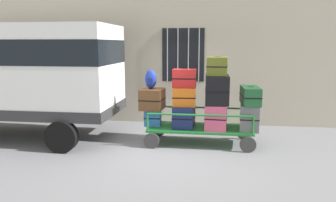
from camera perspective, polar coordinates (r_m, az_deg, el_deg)
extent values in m
plane|color=gray|center=(7.38, 0.71, -8.23)|extent=(40.00, 40.00, 0.00)
cube|color=#BCB29E|center=(9.51, 2.63, 11.14)|extent=(12.00, 0.30, 5.00)
cube|color=black|center=(9.34, 2.68, 8.09)|extent=(1.20, 0.04, 1.50)
cylinder|color=gray|center=(9.35, -0.12, 8.10)|extent=(0.03, 0.03, 1.50)
cylinder|color=gray|center=(9.31, 1.73, 8.09)|extent=(0.03, 0.03, 1.50)
cylinder|color=gray|center=(9.29, 3.59, 8.07)|extent=(0.03, 0.03, 1.50)
cylinder|color=gray|center=(9.27, 5.45, 8.04)|extent=(0.03, 0.03, 1.50)
cube|color=white|center=(8.75, -25.14, 5.07)|extent=(4.89, 1.98, 2.10)
cube|color=black|center=(8.73, -25.35, 7.86)|extent=(4.91, 2.00, 0.55)
cube|color=#2D2D30|center=(8.86, -24.70, -0.93)|extent=(4.93, 2.02, 0.24)
cylinder|color=black|center=(7.35, -18.20, -5.97)|extent=(0.70, 0.22, 0.70)
cube|color=#1E722D|center=(7.62, 5.62, -4.77)|extent=(2.39, 0.95, 0.05)
cylinder|color=#383838|center=(7.23, 13.88, -7.47)|extent=(0.35, 0.06, 0.35)
cylinder|color=#383838|center=(8.18, 13.16, -5.39)|extent=(0.35, 0.06, 0.35)
cylinder|color=#383838|center=(7.31, -2.92, -7.00)|extent=(0.35, 0.06, 0.35)
cylinder|color=#383838|center=(8.25, -1.64, -5.01)|extent=(0.35, 0.06, 0.35)
cylinder|color=#1E722D|center=(7.19, 14.76, -4.17)|extent=(0.04, 0.04, 0.38)
cylinder|color=#1E722D|center=(8.04, 14.02, -2.66)|extent=(0.04, 0.04, 0.38)
cylinder|color=#1E722D|center=(7.27, -3.63, -3.70)|extent=(0.04, 0.04, 0.38)
cylinder|color=#1E722D|center=(8.11, -2.42, -2.25)|extent=(0.04, 0.04, 0.38)
cylinder|color=#1E722D|center=(7.10, 5.54, -2.49)|extent=(2.31, 0.04, 0.04)
cylinder|color=#1E722D|center=(7.95, 5.79, -1.14)|extent=(2.31, 0.04, 0.04)
cube|color=#3372C6|center=(7.69, -2.68, -2.87)|extent=(0.39, 0.34, 0.40)
cube|color=black|center=(7.69, -2.68, -2.87)|extent=(0.40, 0.35, 0.02)
cube|color=black|center=(7.65, -2.69, -1.46)|extent=(0.13, 0.04, 0.02)
cube|color=brown|center=(7.57, -2.77, 0.35)|extent=(0.55, 0.62, 0.48)
cube|color=black|center=(7.57, -2.77, 0.35)|extent=(0.56, 0.63, 0.02)
cube|color=black|center=(7.53, -2.78, 2.11)|extent=(0.16, 0.04, 0.02)
cube|color=navy|center=(7.59, 2.85, -2.66)|extent=(0.50, 0.72, 0.50)
cube|color=black|center=(7.59, 2.85, -2.66)|extent=(0.51, 0.73, 0.02)
cube|color=black|center=(7.54, 2.87, -0.86)|extent=(0.16, 0.04, 0.02)
cube|color=orange|center=(7.48, 2.87, 0.79)|extent=(0.54, 0.50, 0.42)
cube|color=black|center=(7.48, 2.87, 0.79)|extent=(0.55, 0.51, 0.02)
cube|color=black|center=(7.45, 2.88, 2.36)|extent=(0.16, 0.04, 0.02)
cube|color=#B21E1E|center=(7.45, 2.91, 4.04)|extent=(0.54, 0.37, 0.41)
cube|color=black|center=(7.45, 2.91, 4.04)|extent=(0.55, 0.38, 0.02)
cube|color=black|center=(7.43, 2.93, 5.57)|extent=(0.16, 0.03, 0.02)
cube|color=#CC4C72|center=(7.52, 8.48, -2.58)|extent=(0.52, 0.86, 0.57)
cube|color=black|center=(7.52, 8.48, -2.58)|extent=(0.53, 0.87, 0.02)
cube|color=black|center=(7.46, 8.54, -0.46)|extent=(0.16, 0.04, 0.02)
cube|color=black|center=(7.41, 8.60, 2.06)|extent=(0.53, 0.82, 0.64)
cube|color=black|center=(7.41, 8.60, 2.06)|extent=(0.54, 0.83, 0.02)
cube|color=black|center=(7.37, 8.67, 4.48)|extent=(0.16, 0.03, 0.02)
cube|color=#4C5119|center=(7.40, 8.71, 6.14)|extent=(0.48, 0.81, 0.40)
cube|color=black|center=(7.40, 8.71, 6.14)|extent=(0.49, 0.82, 0.02)
cube|color=black|center=(7.39, 8.75, 7.65)|extent=(0.15, 0.04, 0.02)
cube|color=slate|center=(7.58, 14.11, -2.70)|extent=(0.47, 0.77, 0.57)
cube|color=black|center=(7.58, 14.11, -2.70)|extent=(0.48, 0.78, 0.02)
cube|color=black|center=(7.52, 14.20, -0.62)|extent=(0.15, 0.04, 0.02)
cube|color=#194C28|center=(7.48, 14.27, 0.94)|extent=(0.41, 0.81, 0.39)
cube|color=black|center=(7.48, 14.27, 0.94)|extent=(0.42, 0.82, 0.02)
cube|color=black|center=(7.46, 14.34, 2.38)|extent=(0.13, 0.04, 0.02)
ellipsoid|color=navy|center=(7.49, -3.07, 3.86)|extent=(0.27, 0.19, 0.44)
cube|color=navy|center=(7.41, -3.20, 3.44)|extent=(0.14, 0.06, 0.15)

